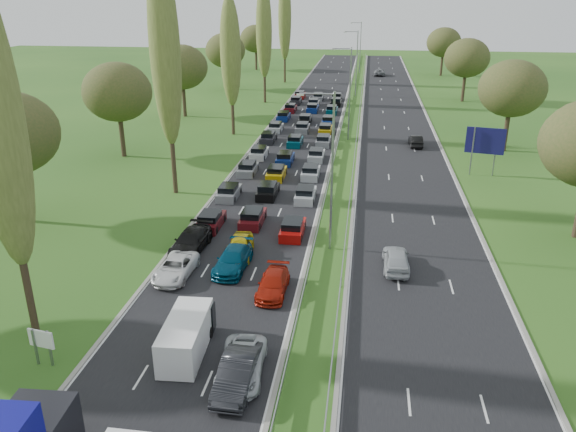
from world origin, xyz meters
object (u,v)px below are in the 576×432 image
at_px(near_car_2, 175,268).
at_px(direction_sign, 485,143).
at_px(near_car_3, 191,241).
at_px(info_sign, 42,343).
at_px(white_van_rear, 187,334).

xyz_separation_m(near_car_2, direction_sign, (25.16, 27.21, 2.89)).
relative_size(near_car_2, near_car_3, 0.90).
bearing_deg(direction_sign, near_car_2, -132.76).
bearing_deg(direction_sign, info_sign, -127.34).
height_order(near_car_3, direction_sign, direction_sign).
distance_m(white_van_rear, info_sign, 7.47).
bearing_deg(info_sign, near_car_2, 70.95).
distance_m(near_car_3, direction_sign, 34.30).
xyz_separation_m(near_car_2, white_van_rear, (3.47, -8.29, 0.37)).
bearing_deg(near_car_3, near_car_2, -84.02).
height_order(white_van_rear, direction_sign, direction_sign).
relative_size(near_car_2, info_sign, 2.27).
distance_m(near_car_2, near_car_3, 4.29).
distance_m(near_car_2, info_sign, 11.18).
relative_size(near_car_2, direction_sign, 0.92).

